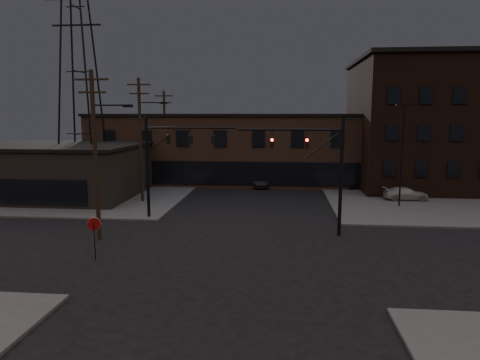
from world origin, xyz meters
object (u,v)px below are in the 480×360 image
at_px(traffic_signal_far, 163,156).
at_px(parked_car_lot_a, 363,182).
at_px(traffic_signal_near, 324,164).
at_px(stop_sign, 94,229).
at_px(parked_car_lot_b, 406,194).
at_px(car_crossing, 261,180).

distance_m(traffic_signal_far, parked_car_lot_a, 23.66).
height_order(traffic_signal_near, stop_sign, traffic_signal_near).
relative_size(traffic_signal_near, stop_sign, 3.23).
distance_m(parked_car_lot_a, parked_car_lot_b, 6.46).
bearing_deg(traffic_signal_far, car_crossing, 66.57).
relative_size(traffic_signal_near, car_crossing, 1.71).
bearing_deg(traffic_signal_far, traffic_signal_near, -16.17).
distance_m(traffic_signal_near, parked_car_lot_b, 15.90).
xyz_separation_m(traffic_signal_near, car_crossing, (-5.20, 19.36, -4.16)).
xyz_separation_m(traffic_signal_near, parked_car_lot_b, (9.01, 12.41, -4.18)).
bearing_deg(stop_sign, parked_car_lot_b, 40.20).
bearing_deg(traffic_signal_far, parked_car_lot_a, 38.97).
bearing_deg(traffic_signal_near, parked_car_lot_a, 71.60).
xyz_separation_m(traffic_signal_far, car_crossing, (6.87, 15.86, -4.24)).
distance_m(traffic_signal_far, stop_sign, 10.55).
height_order(parked_car_lot_a, car_crossing, parked_car_lot_a).
height_order(parked_car_lot_b, car_crossing, car_crossing).
bearing_deg(stop_sign, traffic_signal_far, 82.68).
bearing_deg(stop_sign, car_crossing, 72.49).
relative_size(parked_car_lot_a, parked_car_lot_b, 1.05).
height_order(traffic_signal_far, car_crossing, traffic_signal_far).
bearing_deg(stop_sign, traffic_signal_near, 25.90).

